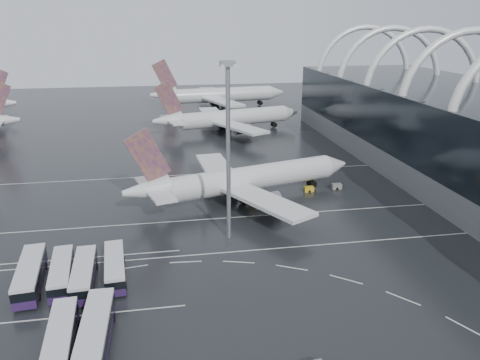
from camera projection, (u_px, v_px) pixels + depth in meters
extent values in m
plane|color=black|center=(239.00, 246.00, 78.93)|extent=(420.00, 420.00, 0.00)
torus|color=white|center=(465.00, 103.00, 108.50)|extent=(33.80, 1.80, 33.80)
torus|color=white|center=(421.00, 91.00, 126.22)|extent=(33.80, 1.80, 33.80)
torus|color=white|center=(389.00, 82.00, 143.94)|extent=(33.80, 1.80, 33.80)
torus|color=white|center=(363.00, 76.00, 161.66)|extent=(33.80, 1.80, 33.80)
cube|color=beige|center=(241.00, 251.00, 77.06)|extent=(120.00, 0.25, 0.01)
cube|color=beige|center=(229.00, 218.00, 90.12)|extent=(120.00, 0.25, 0.01)
cube|color=beige|center=(212.00, 173.00, 116.23)|extent=(120.00, 0.25, 0.01)
cube|color=beige|center=(76.00, 316.00, 60.16)|extent=(28.00, 0.25, 0.01)
cube|color=beige|center=(92.00, 257.00, 75.09)|extent=(28.00, 0.25, 0.01)
cylinder|color=silver|center=(253.00, 178.00, 98.77)|extent=(37.23, 15.38, 5.18)
cone|color=silver|center=(335.00, 165.00, 107.60)|extent=(6.59, 6.47, 5.18)
cone|color=silver|center=(145.00, 190.00, 88.92)|extent=(10.01, 7.46, 5.18)
cube|color=#3E1866|center=(148.00, 156.00, 87.15)|extent=(8.40, 2.92, 10.97)
cube|color=silver|center=(155.00, 189.00, 89.66)|extent=(8.34, 16.55, 0.45)
cube|color=silver|center=(264.00, 200.00, 87.98)|extent=(16.05, 22.61, 0.71)
cube|color=silver|center=(217.00, 168.00, 106.96)|extent=(7.87, 22.71, 0.71)
cylinder|color=gray|center=(268.00, 200.00, 92.26)|extent=(5.56, 4.28, 3.03)
cylinder|color=gray|center=(233.00, 177.00, 105.93)|extent=(5.56, 4.28, 3.03)
cube|color=black|center=(238.00, 196.00, 98.45)|extent=(11.88, 8.48, 1.96)
cylinder|color=silver|center=(235.00, 117.00, 158.94)|extent=(38.09, 14.65, 5.45)
cone|color=silver|center=(290.00, 113.00, 167.33)|extent=(6.81, 6.68, 5.45)
cone|color=silver|center=(167.00, 120.00, 149.52)|extent=(10.46, 7.61, 5.45)
cube|color=#3E1866|center=(169.00, 98.00, 147.63)|extent=(8.92, 2.78, 11.56)
cube|color=silver|center=(173.00, 120.00, 150.24)|extent=(8.28, 17.45, 0.47)
cube|color=silver|center=(238.00, 127.00, 147.52)|extent=(16.32, 23.99, 0.75)
cube|color=silver|center=(212.00, 114.00, 167.83)|extent=(7.52, 23.75, 0.75)
cylinder|color=gray|center=(242.00, 129.00, 151.99)|extent=(5.80, 4.38, 3.20)
cylinder|color=gray|center=(223.00, 120.00, 166.62)|extent=(5.80, 4.38, 3.20)
cube|color=black|center=(225.00, 129.00, 158.71)|extent=(12.42, 8.62, 2.07)
cylinder|color=silver|center=(224.00, 95.00, 203.18)|extent=(42.30, 11.05, 6.24)
cone|color=silver|center=(276.00, 92.00, 209.63)|extent=(7.14, 6.95, 6.24)
cone|color=silver|center=(163.00, 95.00, 195.81)|extent=(11.42, 7.45, 6.24)
cube|color=#3E1866|center=(165.00, 75.00, 193.52)|extent=(10.38, 1.84, 13.24)
cube|color=silver|center=(168.00, 94.00, 196.38)|extent=(7.05, 19.81, 0.54)
cube|color=silver|center=(222.00, 101.00, 190.02)|extent=(15.75, 27.91, 0.86)
cube|color=silver|center=(207.00, 92.00, 214.46)|extent=(10.01, 27.50, 0.86)
cylinder|color=gray|center=(227.00, 104.00, 194.93)|extent=(6.31, 4.32, 3.66)
cylinder|color=gray|center=(216.00, 97.00, 212.52)|extent=(6.31, 4.32, 3.66)
cube|color=black|center=(214.00, 105.00, 203.42)|extent=(13.63, 8.34, 2.37)
cone|color=silver|center=(4.00, 120.00, 149.39)|extent=(10.15, 6.75, 5.50)
cone|color=silver|center=(2.00, 103.00, 178.28)|extent=(10.52, 6.64, 5.84)
cube|color=#2E1542|center=(31.00, 280.00, 66.76)|extent=(4.47, 13.91, 1.16)
cube|color=black|center=(30.00, 272.00, 66.35)|extent=(4.50, 13.65, 1.37)
cube|color=silver|center=(29.00, 266.00, 66.06)|extent=(4.47, 13.91, 0.47)
cylinder|color=black|center=(39.00, 297.00, 63.29)|extent=(0.48, 1.08, 1.05)
cylinder|color=black|center=(15.00, 301.00, 62.54)|extent=(0.48, 1.08, 1.05)
cylinder|color=black|center=(46.00, 266.00, 71.26)|extent=(0.48, 1.08, 1.05)
cylinder|color=black|center=(25.00, 269.00, 70.50)|extent=(0.48, 1.08, 1.05)
cube|color=#2E1542|center=(62.00, 278.00, 67.54)|extent=(4.03, 12.52, 1.04)
cube|color=black|center=(61.00, 271.00, 67.17)|extent=(4.06, 12.28, 1.23)
cube|color=silver|center=(60.00, 266.00, 66.90)|extent=(4.03, 12.52, 0.43)
cylinder|color=black|center=(71.00, 293.00, 64.42)|extent=(0.43, 0.98, 0.95)
cylinder|color=black|center=(50.00, 296.00, 63.74)|extent=(0.43, 0.98, 0.95)
cylinder|color=black|center=(73.00, 266.00, 71.58)|extent=(0.43, 0.98, 0.95)
cylinder|color=black|center=(55.00, 268.00, 70.90)|extent=(0.43, 0.98, 0.95)
cube|color=#2E1542|center=(84.00, 279.00, 67.09)|extent=(3.45, 12.78, 1.07)
cube|color=black|center=(84.00, 272.00, 66.71)|extent=(3.50, 12.53, 1.27)
cube|color=silver|center=(83.00, 267.00, 66.43)|extent=(3.45, 12.78, 0.44)
cylinder|color=black|center=(92.00, 296.00, 63.75)|extent=(0.39, 0.99, 0.97)
cylinder|color=black|center=(72.00, 298.00, 63.19)|extent=(0.39, 0.99, 0.97)
cylinder|color=black|center=(96.00, 267.00, 71.23)|extent=(0.39, 0.99, 0.97)
cylinder|color=black|center=(78.00, 269.00, 70.67)|extent=(0.39, 0.99, 0.97)
cube|color=#2E1542|center=(115.00, 272.00, 69.15)|extent=(3.89, 12.53, 1.04)
cube|color=black|center=(115.00, 265.00, 68.78)|extent=(3.92, 12.29, 1.23)
cube|color=silver|center=(114.00, 260.00, 68.51)|extent=(3.89, 12.53, 0.43)
cylinder|color=black|center=(126.00, 286.00, 65.99)|extent=(0.42, 0.98, 0.95)
cylinder|color=black|center=(106.00, 289.00, 65.34)|extent=(0.42, 0.98, 0.95)
cylinder|color=black|center=(124.00, 260.00, 73.20)|extent=(0.42, 0.98, 0.95)
cylinder|color=black|center=(106.00, 262.00, 72.55)|extent=(0.42, 0.98, 0.95)
cube|color=#2E1542|center=(62.00, 344.00, 53.57)|extent=(3.66, 12.78, 1.07)
cube|color=black|center=(61.00, 336.00, 53.19)|extent=(3.70, 12.54, 1.26)
cube|color=silver|center=(60.00, 330.00, 52.92)|extent=(3.66, 12.78, 0.44)
cylinder|color=black|center=(77.00, 324.00, 57.71)|extent=(0.40, 0.99, 0.97)
cylinder|color=black|center=(54.00, 328.00, 57.11)|extent=(0.40, 0.99, 0.97)
cube|color=#2E1542|center=(96.00, 339.00, 54.42)|extent=(3.26, 13.86, 1.17)
cube|color=black|center=(95.00, 329.00, 54.01)|extent=(3.32, 13.58, 1.38)
cube|color=silver|center=(95.00, 323.00, 53.71)|extent=(3.26, 13.86, 0.48)
cylinder|color=black|center=(114.00, 318.00, 58.91)|extent=(0.39, 1.07, 1.06)
cylinder|color=black|center=(89.00, 320.00, 58.48)|extent=(0.39, 1.07, 1.06)
cylinder|color=gray|center=(228.00, 157.00, 77.24)|extent=(0.74, 0.74, 29.44)
cube|color=gray|center=(228.00, 63.00, 72.38)|extent=(2.31, 2.31, 0.84)
cube|color=white|center=(228.00, 66.00, 72.48)|extent=(2.10, 2.10, 0.42)
cube|color=gold|center=(309.00, 189.00, 103.80)|extent=(2.10, 1.24, 1.15)
cube|color=slate|center=(307.00, 173.00, 114.64)|extent=(2.15, 1.27, 1.17)
cube|color=gold|center=(255.00, 202.00, 96.34)|extent=(2.41, 1.42, 1.31)
cube|color=slate|center=(336.00, 186.00, 105.40)|extent=(2.19, 1.30, 1.20)
cube|color=gold|center=(287.00, 172.00, 115.54)|extent=(2.04, 1.21, 1.11)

